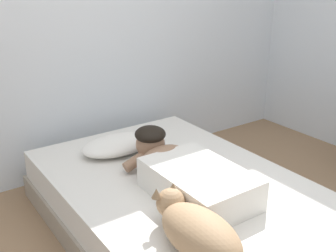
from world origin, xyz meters
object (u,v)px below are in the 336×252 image
object	(u,v)px
person_lying	(184,171)
coffee_cup	(159,150)
bed	(184,209)
cell_phone	(162,186)
dog	(196,229)
pillow	(117,145)

from	to	relation	value
person_lying	coffee_cup	distance (m)	0.49
bed	cell_phone	bearing A→B (deg)	161.83
bed	person_lying	world-z (taller)	person_lying
bed	dog	distance (m)	0.68
pillow	person_lying	bearing A→B (deg)	-82.85
person_lying	cell_phone	size ratio (longest dim) A/B	6.57
person_lying	dog	distance (m)	0.57
dog	cell_phone	size ratio (longest dim) A/B	4.11
person_lying	coffee_cup	bearing A→B (deg)	73.93
dog	cell_phone	bearing A→B (deg)	71.10
coffee_cup	cell_phone	size ratio (longest dim) A/B	0.89
pillow	dog	size ratio (longest dim) A/B	0.90
person_lying	dog	size ratio (longest dim) A/B	1.60
coffee_cup	person_lying	bearing A→B (deg)	-106.07
person_lying	cell_phone	world-z (taller)	person_lying
bed	pillow	xyz separation A→B (m)	(-0.11, 0.63, 0.24)
bed	coffee_cup	distance (m)	0.49
pillow	dog	bearing A→B (deg)	-100.39
bed	person_lying	size ratio (longest dim) A/B	2.27
bed	coffee_cup	world-z (taller)	coffee_cup
person_lying	coffee_cup	world-z (taller)	person_lying
person_lying	dog	bearing A→B (deg)	-121.49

